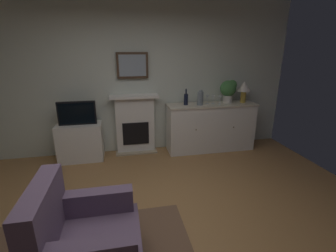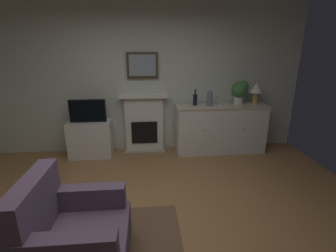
% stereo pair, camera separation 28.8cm
% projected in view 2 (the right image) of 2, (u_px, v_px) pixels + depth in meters
% --- Properties ---
extents(ground_plane, '(5.92, 4.75, 0.10)m').
position_uv_depth(ground_plane, '(148.00, 234.00, 2.62)').
color(ground_plane, '#9E7042').
rests_on(ground_plane, ground).
extents(wall_rear, '(5.92, 0.06, 2.93)m').
position_uv_depth(wall_rear, '(144.00, 73.00, 4.38)').
color(wall_rear, silver).
rests_on(wall_rear, ground_plane).
extents(fireplace_unit, '(0.87, 0.30, 1.10)m').
position_uv_depth(fireplace_unit, '(144.00, 123.00, 4.54)').
color(fireplace_unit, white).
rests_on(fireplace_unit, ground_plane).
extents(framed_picture, '(0.55, 0.04, 0.45)m').
position_uv_depth(framed_picture, '(142.00, 65.00, 4.25)').
color(framed_picture, '#473323').
extents(sideboard_cabinet, '(1.68, 0.49, 0.91)m').
position_uv_depth(sideboard_cabinet, '(220.00, 128.00, 4.53)').
color(sideboard_cabinet, white).
rests_on(sideboard_cabinet, ground_plane).
extents(table_lamp, '(0.26, 0.26, 0.40)m').
position_uv_depth(table_lamp, '(256.00, 89.00, 4.36)').
color(table_lamp, '#B79338').
rests_on(table_lamp, sideboard_cabinet).
extents(wine_bottle, '(0.08, 0.08, 0.29)m').
position_uv_depth(wine_bottle, '(195.00, 99.00, 4.33)').
color(wine_bottle, black).
rests_on(wine_bottle, sideboard_cabinet).
extents(wine_glass_left, '(0.07, 0.07, 0.16)m').
position_uv_depth(wine_glass_left, '(217.00, 98.00, 4.36)').
color(wine_glass_left, silver).
rests_on(wine_glass_left, sideboard_cabinet).
extents(wine_glass_center, '(0.07, 0.07, 0.16)m').
position_uv_depth(wine_glass_center, '(224.00, 98.00, 4.36)').
color(wine_glass_center, silver).
rests_on(wine_glass_center, sideboard_cabinet).
extents(wine_glass_right, '(0.07, 0.07, 0.16)m').
position_uv_depth(wine_glass_right, '(231.00, 99.00, 4.31)').
color(wine_glass_right, silver).
rests_on(wine_glass_right, sideboard_cabinet).
extents(vase_decorative, '(0.11, 0.11, 0.28)m').
position_uv_depth(vase_decorative, '(210.00, 98.00, 4.28)').
color(vase_decorative, slate).
rests_on(vase_decorative, sideboard_cabinet).
extents(tv_cabinet, '(0.75, 0.42, 0.66)m').
position_uv_depth(tv_cabinet, '(91.00, 139.00, 4.36)').
color(tv_cabinet, white).
rests_on(tv_cabinet, ground_plane).
extents(tv_set, '(0.62, 0.07, 0.40)m').
position_uv_depth(tv_set, '(88.00, 111.00, 4.18)').
color(tv_set, black).
rests_on(tv_set, tv_cabinet).
extents(potted_plant_small, '(0.30, 0.30, 0.43)m').
position_uv_depth(potted_plant_small, '(240.00, 90.00, 4.38)').
color(potted_plant_small, beige).
rests_on(potted_plant_small, sideboard_cabinet).
extents(armchair, '(0.81, 0.78, 0.92)m').
position_uv_depth(armchair, '(73.00, 234.00, 2.04)').
color(armchair, '#604C66').
rests_on(armchair, ground_plane).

